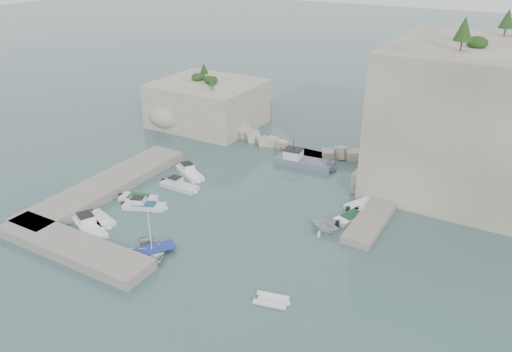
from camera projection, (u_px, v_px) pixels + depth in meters
The scene contains 23 objects.
ground at pixel (228, 222), 53.99m from camera, with size 400.00×400.00×0.00m, color #436464.
cliff_east at pixel (500, 122), 57.90m from camera, with size 26.00×22.00×17.00m, color beige.
cliff_terrace at pixel (395, 175), 61.64m from camera, with size 8.00×10.00×2.50m, color beige.
outcrop_west at pixel (208, 103), 81.08m from camera, with size 16.00×14.00×7.00m, color beige.
quay_west at pixel (107, 185), 60.67m from camera, with size 5.00×24.00×1.10m, color #9E9689.
quay_south at pixel (72, 247), 48.52m from camera, with size 18.00×4.00×1.10m, color #9E9689.
ledge_east at pixel (379, 210), 55.52m from camera, with size 3.00×16.00×0.80m, color #9E9689.
breakwater at pixel (306, 148), 71.34m from camera, with size 28.00×3.00×1.40m, color beige.
motorboat_a at pixel (190, 175), 64.73m from camera, with size 5.90×1.76×1.40m, color white, non-canonical shape.
motorboat_b at pixel (180, 188), 61.25m from camera, with size 5.35×1.75×1.40m, color silver, non-canonical shape.
motorboat_c at pixel (139, 201), 58.34m from camera, with size 4.75×1.73×0.70m, color silver, non-canonical shape.
motorboat_d at pixel (145, 208), 56.67m from camera, with size 5.30×1.58×1.40m, color white, non-canonical shape.
motorboat_e at pixel (100, 222), 53.96m from camera, with size 4.32×1.77×0.70m, color white, non-canonical shape.
motorboat_f at pixel (89, 229), 52.65m from camera, with size 6.88×2.05×1.40m, color white, non-canonical shape.
rowboat at pixel (152, 254), 48.46m from camera, with size 3.58×5.02×1.04m, color silver.
inflatable_dinghy at pixel (271, 302), 42.03m from camera, with size 3.08×1.50×0.44m, color white, non-canonical shape.
tender_east_a at pixel (323, 230), 52.34m from camera, with size 3.01×3.48×1.83m, color silver.
tender_east_b at pixel (351, 219), 54.49m from camera, with size 4.79×1.63×0.70m, color white, non-canonical shape.
tender_east_c at pixel (365, 206), 57.20m from camera, with size 5.48×1.77×0.70m, color white, non-canonical shape.
tender_east_d at pixel (367, 196), 59.38m from camera, with size 1.50×3.98×1.54m, color silver.
work_boat at pixel (304, 165), 67.44m from camera, with size 8.73×2.58×2.20m, color slate, non-canonical shape.
rowboat_mast at pixel (150, 231), 47.33m from camera, with size 0.10×0.10×4.20m, color white.
vegetation at pixel (470, 33), 57.29m from camera, with size 53.48×13.88×13.40m.
Camera 1 is at (25.99, -38.85, 27.64)m, focal length 35.00 mm.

